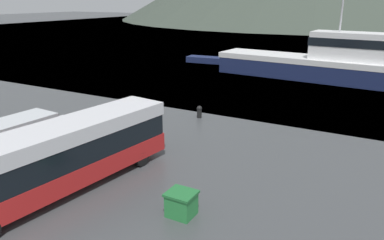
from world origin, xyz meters
The scene contains 7 objects.
water_surface centered at (0.00, 141.76, 0.00)m, with size 240.00×240.00×0.00m, color slate.
tour_bus centered at (-2.37, 6.74, 1.89)m, with size 4.06×12.60×3.37m.
delivery_van centered at (-7.49, 8.69, 1.31)m, with size 2.55×6.48×2.49m.
fishing_boat centered at (4.29, 40.25, 2.06)m, with size 25.52×6.96×9.68m.
storage_bin centered at (3.85, 7.55, 0.57)m, with size 1.25×1.14×1.12m.
small_boat centered at (-12.82, 44.85, 0.43)m, with size 7.66×2.71×0.85m.
mooring_bollard centered at (-2.07, 20.45, 0.53)m, with size 0.43×0.43×0.98m.
Camera 1 is at (11.19, -4.80, 9.09)m, focal length 35.00 mm.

